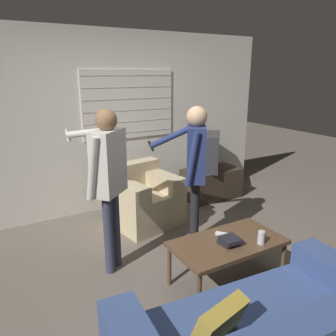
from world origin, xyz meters
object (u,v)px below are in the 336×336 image
object	(u,v)px
person_right_standing	(195,160)
soda_can	(261,237)
armchair_beige	(143,199)
person_left_standing	(108,173)
tv	(212,152)
coffee_table	(228,245)
spare_remote	(222,234)
book_stack	(229,241)

from	to	relation	value
person_right_standing	soda_can	xyz separation A→B (m)	(0.10, -0.97, -0.52)
armchair_beige	person_left_standing	xyz separation A→B (m)	(-0.75, -0.82, 0.71)
tv	person_right_standing	world-z (taller)	person_right_standing
tv	person_left_standing	bearing A→B (deg)	-23.13
coffee_table	soda_can	bearing A→B (deg)	-38.28
coffee_table	tv	bearing A→B (deg)	56.94
coffee_table	spare_remote	distance (m)	0.13
spare_remote	tv	bearing A→B (deg)	17.16
tv	person_left_standing	xyz separation A→B (m)	(-2.11, -1.12, 0.28)
book_stack	armchair_beige	bearing A→B (deg)	93.19
tv	spare_remote	size ratio (longest dim) A/B	5.03
coffee_table	person_right_standing	distance (m)	1.01
tv	book_stack	world-z (taller)	tv
armchair_beige	person_right_standing	bearing A→B (deg)	96.74
person_left_standing	book_stack	xyz separation A→B (m)	(0.84, -0.84, -0.56)
person_right_standing	soda_can	bearing A→B (deg)	-141.23
armchair_beige	person_left_standing	world-z (taller)	person_left_standing
armchair_beige	soda_can	size ratio (longest dim) A/B	7.49
coffee_table	person_left_standing	size ratio (longest dim) A/B	0.64
tv	spare_remote	bearing A→B (deg)	4.79
person_left_standing	book_stack	world-z (taller)	person_left_standing
coffee_table	person_left_standing	xyz separation A→B (m)	(-0.87, 0.79, 0.64)
tv	person_right_standing	bearing A→B (deg)	-5.46
armchair_beige	tv	xyz separation A→B (m)	(1.36, 0.30, 0.43)
coffee_table	person_right_standing	size ratio (longest dim) A/B	0.65
person_right_standing	armchair_beige	bearing A→B (deg)	50.46
person_right_standing	tv	bearing A→B (deg)	-11.36
person_right_standing	book_stack	world-z (taller)	person_right_standing
book_stack	spare_remote	world-z (taller)	book_stack
tv	soda_can	xyz separation A→B (m)	(-1.01, -2.09, -0.25)
tv	person_left_standing	world-z (taller)	person_left_standing
person_right_standing	book_stack	size ratio (longest dim) A/B	8.68
armchair_beige	tv	size ratio (longest dim) A/B	1.48
coffee_table	spare_remote	world-z (taller)	spare_remote
coffee_table	person_left_standing	world-z (taller)	person_left_standing
spare_remote	armchair_beige	bearing A→B (deg)	57.03
person_right_standing	book_stack	distance (m)	1.01
soda_can	spare_remote	xyz separation A→B (m)	(-0.21, 0.31, -0.05)
person_right_standing	person_left_standing	bearing A→B (deg)	122.60
person_left_standing	person_right_standing	xyz separation A→B (m)	(1.01, -0.01, -0.01)
coffee_table	book_stack	size ratio (longest dim) A/B	5.67
armchair_beige	spare_remote	size ratio (longest dim) A/B	7.46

